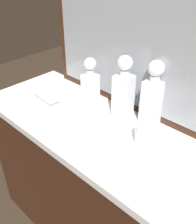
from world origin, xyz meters
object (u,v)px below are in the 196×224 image
(crystal_decanter_far_right, at_px, (152,99))
(crystal_decanter_center, at_px, (123,93))
(crystal_decanter_far_left, at_px, (90,87))
(crystal_tumbler_far_left, at_px, (145,134))
(silver_brush_center, at_px, (46,98))
(crystal_tumbler_center, at_px, (68,102))

(crystal_decanter_far_right, distance_m, crystal_decanter_center, 0.14)
(crystal_decanter_far_left, xyz_separation_m, crystal_tumbler_far_left, (0.39, -0.07, -0.06))
(crystal_decanter_far_right, relative_size, silver_brush_center, 1.90)
(crystal_decanter_far_left, distance_m, crystal_tumbler_center, 0.14)
(crystal_decanter_far_left, bearing_deg, crystal_decanter_far_right, 13.81)
(crystal_tumbler_far_left, bearing_deg, crystal_decanter_far_right, 116.85)
(crystal_tumbler_center, bearing_deg, crystal_decanter_far_right, 27.18)
(crystal_decanter_far_right, height_order, crystal_decanter_center, same)
(crystal_tumbler_far_left, bearing_deg, crystal_tumbler_center, -174.04)
(crystal_decanter_far_left, distance_m, silver_brush_center, 0.27)
(crystal_decanter_far_left, height_order, crystal_tumbler_center, crystal_decanter_far_left)
(crystal_decanter_center, bearing_deg, crystal_tumbler_center, -149.17)
(crystal_decanter_far_right, distance_m, silver_brush_center, 0.58)
(crystal_decanter_center, distance_m, silver_brush_center, 0.45)
(crystal_decanter_center, bearing_deg, crystal_tumbler_far_left, -25.49)
(crystal_tumbler_center, bearing_deg, crystal_decanter_far_left, 65.11)
(crystal_decanter_far_left, height_order, crystal_tumbler_far_left, crystal_decanter_far_left)
(crystal_decanter_center, height_order, crystal_tumbler_far_left, crystal_decanter_center)
(crystal_decanter_center, bearing_deg, silver_brush_center, -157.30)
(crystal_tumbler_center, relative_size, silver_brush_center, 0.52)
(crystal_decanter_center, distance_m, crystal_decanter_far_left, 0.19)
(crystal_decanter_far_left, relative_size, silver_brush_center, 1.58)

